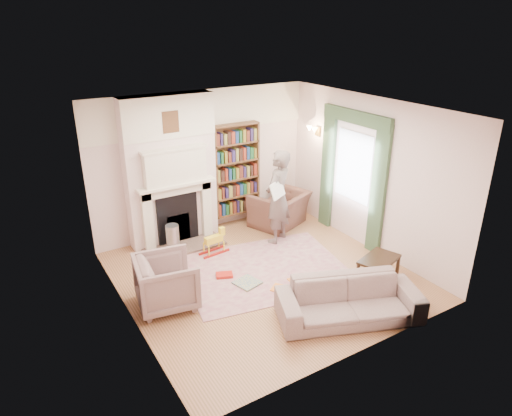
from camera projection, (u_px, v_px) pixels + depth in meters
floor at (264, 275)px, 7.71m from camera, size 4.50×4.50×0.00m
ceiling at (265, 109)px, 6.62m from camera, size 4.50×4.50×0.00m
wall_back at (203, 162)px, 8.93m from camera, size 4.50×0.00×4.50m
wall_front at (365, 259)px, 5.39m from camera, size 4.50×0.00×4.50m
wall_left at (122, 231)px, 6.09m from camera, size 0.00×4.50×4.50m
wall_right at (369, 175)px, 8.24m from camera, size 0.00×4.50×4.50m
fireplace at (171, 172)px, 8.42m from camera, size 1.70×0.58×2.80m
bookcase at (236, 170)px, 9.23m from camera, size 1.00×0.24×1.85m
window at (354, 167)px, 8.52m from camera, size 0.02×0.90×1.30m
curtain_left at (378, 191)px, 8.05m from camera, size 0.07×0.32×2.40m
curtain_right at (328, 170)px, 9.16m from camera, size 0.07×0.32×2.40m
pelmet at (356, 117)px, 8.14m from camera, size 0.09×1.70×0.24m
wall_sconce at (310, 132)px, 9.12m from camera, size 0.20×0.24×0.24m
rug at (264, 270)px, 7.87m from camera, size 3.06×2.55×0.01m
armchair_reading at (279, 209)px, 9.46m from camera, size 1.36×1.28×0.71m
armchair_left at (167, 282)px, 6.78m from camera, size 1.00×0.97×0.79m
sofa at (349, 301)px, 6.51m from camera, size 2.19×1.49×0.60m
man_reading at (278, 197)px, 8.55m from camera, size 0.79×0.70×1.82m
newspaper at (277, 190)px, 8.23m from camera, size 0.43×0.32×0.29m
coffee_table at (378, 270)px, 7.42m from camera, size 0.81×0.65×0.45m
paraffin_heater at (173, 239)px, 8.36m from camera, size 0.32×0.32×0.55m
rocking_horse at (214, 242)px, 8.33m from camera, size 0.57×0.28×0.48m
board_game at (247, 283)px, 7.45m from camera, size 0.45×0.45×0.03m
game_box_lid at (224, 275)px, 7.65m from camera, size 0.33×0.27×0.05m
comic_annuals at (287, 284)px, 7.43m from camera, size 0.67×0.29×0.02m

